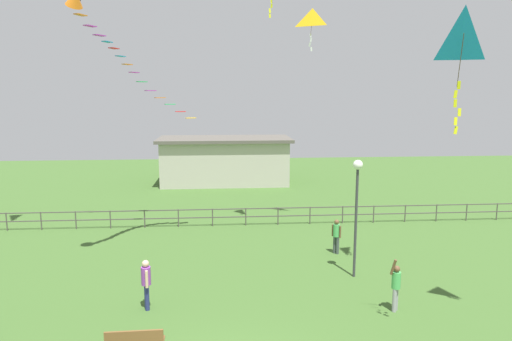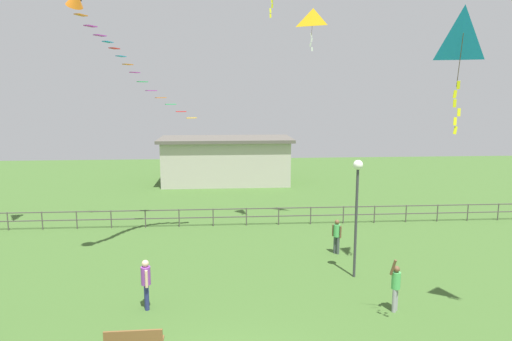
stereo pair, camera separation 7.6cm
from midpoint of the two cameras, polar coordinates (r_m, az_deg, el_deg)
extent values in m
cylinder|color=#38383D|center=(17.64, 12.44, -6.50)|extent=(0.10, 0.10, 4.17)
sphere|color=white|center=(17.18, 12.71, 0.69)|extent=(0.36, 0.36, 0.36)
cube|color=brown|center=(13.23, -14.69, -19.86)|extent=(1.51, 0.43, 0.06)
cube|color=brown|center=(12.97, -14.87, -19.39)|extent=(1.50, 0.09, 0.36)
cylinder|color=#3F4C47|center=(20.55, 9.90, -9.08)|extent=(0.13, 0.13, 0.77)
cylinder|color=#3F4C47|center=(20.47, 10.26, -9.16)|extent=(0.13, 0.13, 0.77)
cylinder|color=#4CB259|center=(20.31, 10.13, -7.36)|extent=(0.28, 0.28, 0.55)
sphere|color=brown|center=(20.21, 10.16, -6.33)|extent=(0.21, 0.21, 0.21)
cylinder|color=brown|center=(20.42, 9.69, -7.35)|extent=(0.08, 0.08, 0.52)
cylinder|color=brown|center=(20.22, 10.58, -7.54)|extent=(0.08, 0.08, 0.52)
cylinder|color=navy|center=(15.64, -13.29, -15.14)|extent=(0.14, 0.14, 0.84)
cylinder|color=navy|center=(15.79, -13.35, -14.90)|extent=(0.14, 0.14, 0.84)
cylinder|color=purple|center=(15.44, -13.42, -12.60)|extent=(0.31, 0.31, 0.59)
sphere|color=beige|center=(15.29, -13.48, -11.18)|extent=(0.22, 0.22, 0.22)
cylinder|color=beige|center=(15.26, -13.34, -13.01)|extent=(0.09, 0.09, 0.56)
cylinder|color=beige|center=(15.64, -13.48, -12.45)|extent=(0.09, 0.09, 0.56)
cylinder|color=#99999E|center=(15.78, 16.95, -15.22)|extent=(0.13, 0.13, 0.77)
cylinder|color=#99999E|center=(15.91, 17.14, -15.02)|extent=(0.13, 0.13, 0.77)
cylinder|color=#4CB259|center=(15.59, 17.16, -12.93)|extent=(0.28, 0.28, 0.54)
sphere|color=brown|center=(15.45, 17.23, -11.64)|extent=(0.21, 0.21, 0.21)
cylinder|color=brown|center=(15.26, 16.84, -11.46)|extent=(0.21, 0.20, 0.52)
cylinder|color=brown|center=(15.76, 17.39, -12.81)|extent=(0.08, 0.08, 0.51)
cube|color=yellow|center=(22.53, 2.11, 20.35)|extent=(0.10, 0.02, 0.20)
cube|color=yellow|center=(22.49, 2.13, 19.80)|extent=(0.10, 0.04, 0.20)
cube|color=yellow|center=(22.40, 1.91, 19.27)|extent=(0.10, 0.03, 0.21)
cube|color=yellow|center=(22.37, 1.91, 18.71)|extent=(0.09, 0.02, 0.20)
pyramid|color=yellow|center=(24.07, 7.21, 18.33)|extent=(1.16, 0.79, 0.89)
cylinder|color=#4C381E|center=(23.89, 7.10, 17.33)|extent=(0.14, 0.25, 0.89)
cube|color=white|center=(23.80, 6.99, 16.35)|extent=(0.11, 0.03, 0.21)
cube|color=white|center=(23.80, 7.04, 15.82)|extent=(0.11, 0.04, 0.21)
cube|color=white|center=(23.73, 6.89, 15.30)|extent=(0.11, 0.05, 0.21)
cube|color=white|center=(23.77, 7.08, 14.76)|extent=(0.10, 0.02, 0.21)
pyramid|color=#198CD1|center=(12.26, 24.57, 15.30)|extent=(0.92, 0.63, 1.24)
cylinder|color=#4C381E|center=(12.39, 24.20, 12.38)|extent=(0.13, 0.39, 1.24)
cube|color=yellow|center=(12.38, 24.04, 9.68)|extent=(0.09, 0.04, 0.20)
cube|color=yellow|center=(12.29, 23.68, 8.69)|extent=(0.10, 0.02, 0.20)
cube|color=yellow|center=(12.30, 23.65, 7.66)|extent=(0.08, 0.03, 0.20)
cube|color=yellow|center=(12.46, 24.09, 6.63)|extent=(0.08, 0.02, 0.20)
cube|color=yellow|center=(12.37, 23.69, 5.62)|extent=(0.09, 0.03, 0.20)
cube|color=yellow|center=(12.41, 23.71, 4.61)|extent=(0.11, 0.02, 0.21)
cube|color=orange|center=(18.40, -20.85, 17.64)|extent=(0.40, 0.54, 0.03)
cube|color=#B22DB2|center=(18.72, -19.79, 16.55)|extent=(0.43, 0.54, 0.03)
cube|color=#B22DB2|center=(19.05, -18.74, 15.63)|extent=(0.44, 0.54, 0.03)
cube|color=#198CD1|center=(19.42, -17.85, 14.99)|extent=(0.36, 0.53, 0.03)
cube|color=red|center=(19.82, -17.10, 14.32)|extent=(0.38, 0.53, 0.03)
cube|color=#198CD1|center=(20.22, -16.35, 13.48)|extent=(0.38, 0.53, 0.03)
cube|color=orange|center=(20.60, -15.56, 12.60)|extent=(0.41, 0.54, 0.03)
cube|color=#B22DB2|center=(20.98, -14.74, 11.72)|extent=(0.42, 0.54, 0.03)
cube|color=#1EB759|center=(21.34, -13.85, 10.67)|extent=(0.47, 0.54, 0.03)
cube|color=#B22DB2|center=(21.65, -12.82, 9.67)|extent=(0.52, 0.51, 0.03)
cube|color=orange|center=(21.89, -11.68, 8.86)|extent=(0.53, 0.47, 0.03)
cube|color=#1EB759|center=(22.07, -10.48, 8.11)|extent=(0.54, 0.39, 0.03)
cube|color=red|center=(22.16, -9.21, 7.25)|extent=(0.52, 0.33, 0.03)
cube|color=yellow|center=(22.26, -7.95, 6.50)|extent=(0.53, 0.37, 0.03)
cylinder|color=#4C4742|center=(26.68, -28.43, -5.58)|extent=(0.06, 0.06, 0.95)
cylinder|color=#4C4742|center=(26.03, -24.99, -5.68)|extent=(0.06, 0.06, 0.95)
cylinder|color=#4C4742|center=(25.46, -21.33, -5.76)|extent=(0.06, 0.06, 0.95)
cylinder|color=#4C4742|center=(25.01, -17.49, -5.82)|extent=(0.06, 0.06, 0.95)
cylinder|color=#4C4742|center=(24.66, -13.52, -5.85)|extent=(0.06, 0.06, 0.95)
cylinder|color=#4C4742|center=(24.44, -9.46, -5.85)|extent=(0.06, 0.06, 0.95)
cylinder|color=#4C4742|center=(24.34, -5.26, -5.83)|extent=(0.06, 0.06, 0.95)
cylinder|color=#4C4742|center=(24.36, -1.11, -5.77)|extent=(0.06, 0.06, 0.95)
cylinder|color=#4C4742|center=(24.51, 2.93, -5.69)|extent=(0.06, 0.06, 0.95)
cylinder|color=#4C4742|center=(24.78, 6.91, -5.58)|extent=(0.06, 0.06, 0.95)
cylinder|color=#4C4742|center=(25.18, 10.90, -5.44)|extent=(0.06, 0.06, 0.95)
cylinder|color=#4C4742|center=(25.67, 14.61, -5.29)|extent=(0.06, 0.06, 0.95)
cylinder|color=#4C4742|center=(26.28, 18.25, -5.12)|extent=(0.06, 0.06, 0.95)
cylinder|color=#4C4742|center=(27.00, 21.72, -4.94)|extent=(0.06, 0.06, 0.95)
cylinder|color=#4C4742|center=(27.79, 24.92, -4.76)|extent=(0.06, 0.06, 0.95)
cylinder|color=#4C4742|center=(28.67, 27.98, -4.57)|extent=(0.06, 0.06, 0.95)
cube|color=#4C4742|center=(24.22, -3.95, -4.82)|extent=(36.00, 0.05, 0.05)
cube|color=#4C4742|center=(24.33, -3.94, -5.81)|extent=(36.00, 0.05, 0.05)
cube|color=#B7B2A3|center=(35.86, -3.70, 1.07)|extent=(9.60, 4.37, 3.33)
cube|color=#59544C|center=(35.64, -3.74, 3.91)|extent=(10.20, 4.97, 0.24)
camera|label=1|loc=(0.04, -89.87, 0.02)|focal=32.15mm
camera|label=2|loc=(0.04, 90.13, -0.02)|focal=32.15mm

